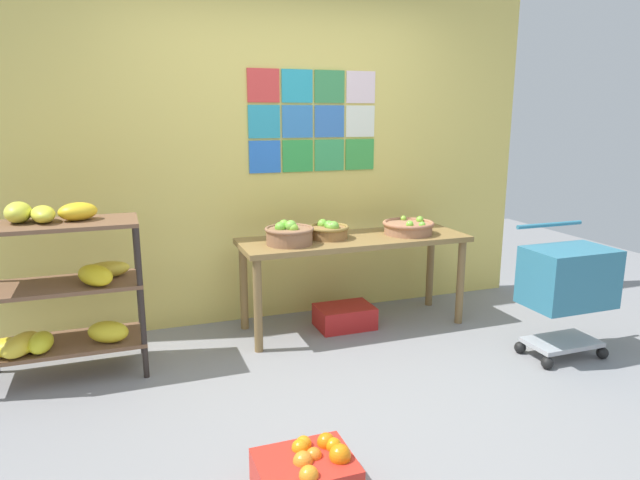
{
  "coord_description": "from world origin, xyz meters",
  "views": [
    {
      "loc": [
        -1.23,
        -2.68,
        1.62
      ],
      "look_at": [
        0.06,
        0.88,
        0.77
      ],
      "focal_mm": 31.45,
      "sensor_mm": 36.0,
      "label": 1
    }
  ],
  "objects_px": {
    "display_table": "(354,249)",
    "fruit_basket_right": "(408,227)",
    "banana_shelf_unit": "(59,287)",
    "fruit_basket_back_right": "(289,234)",
    "shopping_cart": "(568,282)",
    "fruit_basket_centre": "(329,230)",
    "orange_crate_foreground": "(308,474)",
    "produce_crate_under_table": "(345,317)"
  },
  "relations": [
    {
      "from": "banana_shelf_unit",
      "to": "orange_crate_foreground",
      "type": "height_order",
      "value": "banana_shelf_unit"
    },
    {
      "from": "fruit_basket_back_right",
      "to": "shopping_cart",
      "type": "relative_size",
      "value": 0.4
    },
    {
      "from": "fruit_basket_centre",
      "to": "produce_crate_under_table",
      "type": "height_order",
      "value": "fruit_basket_centre"
    },
    {
      "from": "display_table",
      "to": "shopping_cart",
      "type": "xyz_separation_m",
      "value": [
        1.12,
        -1.0,
        -0.09
      ]
    },
    {
      "from": "fruit_basket_centre",
      "to": "produce_crate_under_table",
      "type": "distance_m",
      "value": 0.7
    },
    {
      "from": "banana_shelf_unit",
      "to": "fruit_basket_centre",
      "type": "height_order",
      "value": "banana_shelf_unit"
    },
    {
      "from": "fruit_basket_right",
      "to": "shopping_cart",
      "type": "relative_size",
      "value": 0.45
    },
    {
      "from": "fruit_basket_back_right",
      "to": "produce_crate_under_table",
      "type": "xyz_separation_m",
      "value": [
        0.46,
        0.04,
        -0.7
      ]
    },
    {
      "from": "produce_crate_under_table",
      "to": "shopping_cart",
      "type": "bearing_deg",
      "value": -39.77
    },
    {
      "from": "fruit_basket_centre",
      "to": "fruit_basket_back_right",
      "type": "xyz_separation_m",
      "value": [
        -0.34,
        -0.08,
        0.01
      ]
    },
    {
      "from": "produce_crate_under_table",
      "to": "shopping_cart",
      "type": "relative_size",
      "value": 0.49
    },
    {
      "from": "fruit_basket_right",
      "to": "fruit_basket_centre",
      "type": "relative_size",
      "value": 1.3
    },
    {
      "from": "fruit_basket_right",
      "to": "fruit_basket_centre",
      "type": "xyz_separation_m",
      "value": [
        -0.64,
        0.06,
        0.01
      ]
    },
    {
      "from": "display_table",
      "to": "shopping_cart",
      "type": "height_order",
      "value": "shopping_cart"
    },
    {
      "from": "produce_crate_under_table",
      "to": "shopping_cart",
      "type": "distance_m",
      "value": 1.62
    },
    {
      "from": "fruit_basket_right",
      "to": "shopping_cart",
      "type": "height_order",
      "value": "shopping_cart"
    },
    {
      "from": "banana_shelf_unit",
      "to": "fruit_basket_back_right",
      "type": "relative_size",
      "value": 3.14
    },
    {
      "from": "fruit_basket_right",
      "to": "produce_crate_under_table",
      "type": "distance_m",
      "value": 0.86
    },
    {
      "from": "fruit_basket_right",
      "to": "produce_crate_under_table",
      "type": "relative_size",
      "value": 0.92
    },
    {
      "from": "fruit_basket_centre",
      "to": "fruit_basket_back_right",
      "type": "bearing_deg",
      "value": -166.36
    },
    {
      "from": "display_table",
      "to": "produce_crate_under_table",
      "type": "relative_size",
      "value": 4.02
    },
    {
      "from": "shopping_cart",
      "to": "fruit_basket_back_right",
      "type": "bearing_deg",
      "value": 149.76
    },
    {
      "from": "fruit_basket_centre",
      "to": "fruit_basket_back_right",
      "type": "height_order",
      "value": "fruit_basket_back_right"
    },
    {
      "from": "display_table",
      "to": "orange_crate_foreground",
      "type": "relative_size",
      "value": 4.17
    },
    {
      "from": "fruit_basket_back_right",
      "to": "orange_crate_foreground",
      "type": "height_order",
      "value": "fruit_basket_back_right"
    },
    {
      "from": "fruit_basket_centre",
      "to": "shopping_cart",
      "type": "height_order",
      "value": "shopping_cart"
    },
    {
      "from": "fruit_basket_centre",
      "to": "orange_crate_foreground",
      "type": "xyz_separation_m",
      "value": [
        -0.78,
        -1.82,
        -0.67
      ]
    },
    {
      "from": "display_table",
      "to": "fruit_basket_right",
      "type": "relative_size",
      "value": 4.36
    },
    {
      "from": "display_table",
      "to": "fruit_basket_centre",
      "type": "distance_m",
      "value": 0.25
    },
    {
      "from": "shopping_cart",
      "to": "produce_crate_under_table",
      "type": "bearing_deg",
      "value": 140.09
    },
    {
      "from": "orange_crate_foreground",
      "to": "fruit_basket_back_right",
      "type": "bearing_deg",
      "value": 75.67
    },
    {
      "from": "fruit_basket_right",
      "to": "orange_crate_foreground",
      "type": "distance_m",
      "value": 2.36
    },
    {
      "from": "fruit_basket_centre",
      "to": "produce_crate_under_table",
      "type": "xyz_separation_m",
      "value": [
        0.12,
        -0.04,
        -0.69
      ]
    },
    {
      "from": "orange_crate_foreground",
      "to": "shopping_cart",
      "type": "bearing_deg",
      "value": 20.44
    },
    {
      "from": "display_table",
      "to": "shopping_cart",
      "type": "bearing_deg",
      "value": -41.8
    },
    {
      "from": "produce_crate_under_table",
      "to": "fruit_basket_back_right",
      "type": "bearing_deg",
      "value": -175.13
    },
    {
      "from": "produce_crate_under_table",
      "to": "shopping_cart",
      "type": "xyz_separation_m",
      "value": [
        1.2,
        -1.0,
        0.45
      ]
    },
    {
      "from": "fruit_basket_right",
      "to": "banana_shelf_unit",
      "type": "bearing_deg",
      "value": -175.86
    },
    {
      "from": "fruit_basket_centre",
      "to": "orange_crate_foreground",
      "type": "distance_m",
      "value": 2.09
    },
    {
      "from": "display_table",
      "to": "fruit_basket_back_right",
      "type": "bearing_deg",
      "value": -175.04
    },
    {
      "from": "banana_shelf_unit",
      "to": "orange_crate_foreground",
      "type": "relative_size",
      "value": 2.66
    },
    {
      "from": "display_table",
      "to": "fruit_basket_back_right",
      "type": "relative_size",
      "value": 4.92
    }
  ]
}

